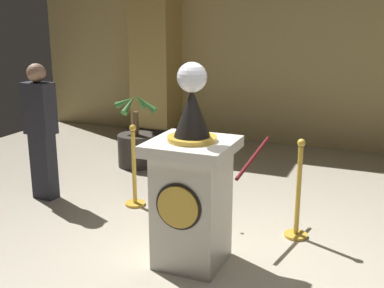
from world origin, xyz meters
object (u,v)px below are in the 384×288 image
at_px(pedestal_clock, 192,188).
at_px(stanchion_far, 134,178).
at_px(stanchion_near, 298,203).
at_px(bystander_guest, 41,129).
at_px(potted_palm_left, 137,146).

relative_size(pedestal_clock, stanchion_far, 1.85).
xyz_separation_m(stanchion_near, stanchion_far, (-1.94, 0.10, -0.02)).
relative_size(stanchion_near, bystander_guest, 0.62).
xyz_separation_m(stanchion_far, potted_palm_left, (-0.74, 1.38, -0.03)).
bearing_deg(pedestal_clock, stanchion_near, 48.61).
bearing_deg(stanchion_near, stanchion_far, 176.91).
bearing_deg(potted_palm_left, stanchion_far, -61.64).
distance_m(stanchion_near, potted_palm_left, 3.07).
distance_m(pedestal_clock, stanchion_near, 1.24).
bearing_deg(potted_palm_left, stanchion_near, -28.93).
height_order(stanchion_far, potted_palm_left, potted_palm_left).
bearing_deg(bystander_guest, pedestal_clock, -18.69).
xyz_separation_m(pedestal_clock, bystander_guest, (-2.30, 0.78, 0.16)).
bearing_deg(bystander_guest, potted_palm_left, 76.01).
distance_m(pedestal_clock, bystander_guest, 2.43).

